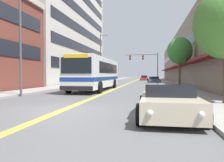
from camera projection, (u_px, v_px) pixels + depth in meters
name	position (u px, v px, depth m)	size (l,w,h in m)	color
ground_plane	(133.00, 82.00, 46.02)	(240.00, 240.00, 0.00)	#565659
sidewalk_left	(101.00, 81.00, 47.23)	(2.83, 106.00, 0.13)	gray
sidewalk_right	(166.00, 82.00, 44.82)	(2.83, 106.00, 0.13)	gray
centre_line	(133.00, 82.00, 46.02)	(0.34, 106.00, 0.01)	yellow
office_tower_left	(55.00, 8.00, 42.08)	(12.08, 31.01, 28.63)	#BCB7AD
storefront_row_right	(195.00, 59.00, 43.69)	(9.10, 68.00, 9.48)	gray
city_bus	(96.00, 72.00, 21.92)	(2.96, 11.86, 3.09)	silver
car_navy_parked_left_near	(102.00, 80.00, 36.93)	(2.21, 4.69, 1.29)	#19234C
car_black_parked_left_mid	(110.00, 79.00, 43.49)	(2.01, 4.44, 1.35)	black
car_champagne_parked_right_foreground	(169.00, 102.00, 7.67)	(2.11, 4.19, 1.21)	beige
car_slate_blue_parked_right_mid	(154.00, 80.00, 36.81)	(2.14, 4.17, 1.20)	#475675
car_red_moving_lead	(144.00, 78.00, 58.89)	(2.04, 4.47, 1.30)	maroon
traffic_signal_mast	(146.00, 61.00, 46.39)	(6.95, 0.38, 6.12)	#47474C
street_lamp_left_near	(24.00, 33.00, 15.28)	(2.16, 0.28, 7.52)	#47474C
street_lamp_left_far	(102.00, 55.00, 39.88)	(1.85, 0.28, 8.87)	#47474C
street_tree_right_mid	(180.00, 51.00, 24.13)	(2.73, 2.73, 5.55)	brown
fire_hydrant	(177.00, 86.00, 18.57)	(0.34, 0.26, 0.80)	#B7B7BC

